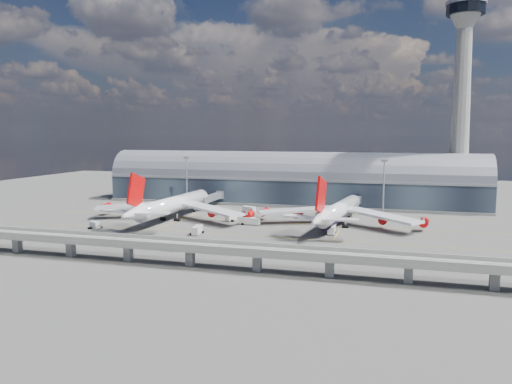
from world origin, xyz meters
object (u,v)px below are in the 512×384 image
(service_truck_2, at_px, (250,221))
(service_truck_3, at_px, (332,230))
(service_truck_1, at_px, (95,225))
(service_truck_4, at_px, (231,217))
(control_tower, at_px, (461,105))
(airliner_left, at_px, (172,205))
(cargo_train_2, at_px, (303,249))
(airliner_right, at_px, (338,212))
(service_truck_0, at_px, (197,230))
(floodlight_mast_left, at_px, (187,180))
(cargo_train_1, at_px, (181,248))
(cargo_train_0, at_px, (207,243))
(floodlight_mast_right, at_px, (384,185))
(service_truck_5, at_px, (249,210))

(service_truck_2, relative_size, service_truck_3, 1.29)
(service_truck_1, distance_m, service_truck_4, 56.22)
(service_truck_4, bearing_deg, control_tower, 53.72)
(airliner_left, relative_size, cargo_train_2, 14.32)
(airliner_right, xyz_separation_m, service_truck_3, (-0.39, -17.13, -4.39))
(control_tower, relative_size, service_truck_1, 18.81)
(control_tower, xyz_separation_m, service_truck_2, (-87.19, -71.86, -50.02))
(airliner_left, relative_size, service_truck_3, 11.47)
(service_truck_0, bearing_deg, service_truck_4, 76.82)
(control_tower, height_order, floodlight_mast_left, control_tower)
(service_truck_0, xyz_separation_m, service_truck_4, (2.86, 30.79, -0.06))
(service_truck_3, bearing_deg, service_truck_0, -165.17)
(cargo_train_2, bearing_deg, airliner_left, 88.54)
(service_truck_4, bearing_deg, floodlight_mast_left, 155.08)
(airliner_left, distance_m, service_truck_3, 72.36)
(service_truck_1, xyz_separation_m, cargo_train_1, (48.50, -24.84, -0.52))
(airliner_right, bearing_deg, service_truck_0, -140.64)
(service_truck_1, height_order, service_truck_3, service_truck_3)
(floodlight_mast_left, height_order, service_truck_2, floodlight_mast_left)
(control_tower, distance_m, service_truck_0, 147.73)
(service_truck_3, distance_m, service_truck_4, 48.59)
(floodlight_mast_left, xyz_separation_m, service_truck_3, (83.04, -53.63, -11.99))
(floodlight_mast_left, xyz_separation_m, service_truck_0, (34.45, -67.98, -12.00))
(service_truck_2, height_order, cargo_train_1, service_truck_2)
(cargo_train_2, bearing_deg, service_truck_4, 71.66)
(control_tower, distance_m, cargo_train_0, 153.15)
(floodlight_mast_left, relative_size, service_truck_0, 3.26)
(service_truck_0, relative_size, service_truck_3, 1.17)
(service_truck_0, relative_size, cargo_train_1, 0.98)
(floodlight_mast_right, bearing_deg, service_truck_1, -147.59)
(service_truck_3, relative_size, cargo_train_2, 1.25)
(airliner_left, bearing_deg, service_truck_5, 47.46)
(floodlight_mast_right, distance_m, cargo_train_0, 102.10)
(floodlight_mast_left, xyz_separation_m, service_truck_5, (38.60, -15.09, -11.95))
(service_truck_1, relative_size, service_truck_3, 0.81)
(service_truck_2, bearing_deg, floodlight_mast_left, 50.41)
(cargo_train_1, height_order, cargo_train_2, cargo_train_1)
(floodlight_mast_right, relative_size, service_truck_0, 3.26)
(floodlight_mast_left, bearing_deg, floodlight_mast_right, 0.00)
(cargo_train_2, bearing_deg, airliner_right, 24.38)
(service_truck_5, distance_m, cargo_train_0, 70.33)
(airliner_left, distance_m, cargo_train_1, 58.89)
(floodlight_mast_right, distance_m, service_truck_3, 57.51)
(airliner_left, height_order, service_truck_1, airliner_left)
(cargo_train_0, bearing_deg, service_truck_0, 26.99)
(service_truck_5, relative_size, cargo_train_0, 1.31)
(floodlight_mast_right, distance_m, service_truck_4, 73.88)
(floodlight_mast_right, bearing_deg, cargo_train_0, -122.85)
(service_truck_0, height_order, service_truck_2, service_truck_0)
(airliner_left, bearing_deg, service_truck_4, 13.52)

